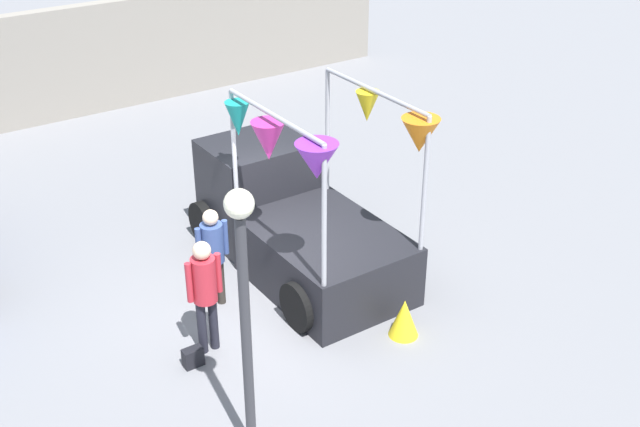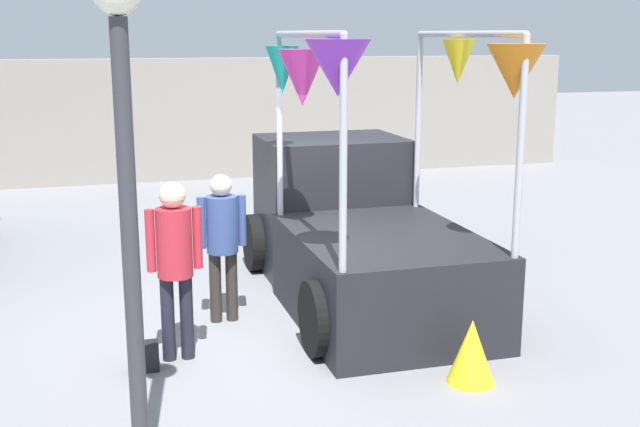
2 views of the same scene
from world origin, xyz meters
TOP-DOWN VIEW (x-y plane):
  - ground_plane at (0.00, 0.00)m, footprint 60.00×60.00m
  - vendor_truck at (1.04, 0.72)m, footprint 2.41×4.10m
  - person_customer at (-1.24, -0.69)m, footprint 0.53×0.34m
  - person_vendor at (-0.63, 0.24)m, footprint 0.53×0.34m
  - handbag at (-1.59, -0.89)m, footprint 0.28×0.16m
  - street_lamp at (-1.73, -2.76)m, footprint 0.32×0.32m
  - brick_boundary_wall at (0.00, 9.26)m, footprint 18.00×0.36m
  - folded_kite_bundle_sunflower at (1.26, -1.98)m, footprint 0.53×0.53m

SIDE VIEW (x-z plane):
  - ground_plane at x=0.00m, z-range 0.00..0.00m
  - handbag at x=-1.59m, z-range 0.00..0.28m
  - folded_kite_bundle_sunflower at x=1.26m, z-range 0.00..0.60m
  - vendor_truck at x=1.04m, z-range -0.70..2.44m
  - person_vendor at x=-0.63m, z-range 0.17..1.81m
  - person_customer at x=-1.24m, z-range 0.19..1.95m
  - brick_boundary_wall at x=0.00m, z-range 0.00..2.60m
  - street_lamp at x=-1.73m, z-range 0.57..4.11m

